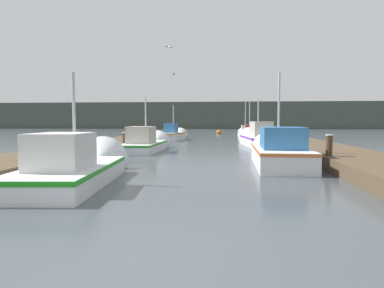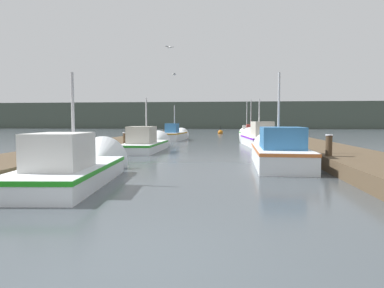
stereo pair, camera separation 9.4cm
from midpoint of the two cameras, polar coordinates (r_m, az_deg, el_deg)
name	(u,v)px [view 2 (the right image)]	position (r m, az deg, el deg)	size (l,w,h in m)	color
ground_plane	(127,267)	(4.11, -10.03, -19.53)	(200.00, 200.00, 0.00)	#3D4449
dock_left	(113,145)	(20.78, -12.94, -0.10)	(2.75, 40.00, 0.45)	#4C3D2B
dock_right	(308,146)	(20.20, 18.93, -0.33)	(2.75, 40.00, 0.45)	#4C3D2B
distant_shore_ridge	(222,116)	(78.48, 5.08, 4.69)	(120.00, 16.00, 5.57)	#424C42
fishing_boat_0	(79,166)	(9.85, -18.13, -3.53)	(2.25, 5.60, 3.49)	silver
fishing_boat_1	(277,151)	(13.34, 14.25, -1.15)	(1.90, 6.01, 3.90)	silver
fishing_boat_2	(148,143)	(19.32, -7.19, 0.17)	(1.70, 6.16, 3.43)	silver
fishing_boat_3	(258,138)	(23.57, 11.01, 0.97)	(2.35, 6.55, 3.61)	silver
fishing_boat_4	(175,135)	(29.20, -2.73, 1.54)	(1.85, 5.33, 3.29)	silver
fishing_boat_5	(250,134)	(32.84, 9.81, 1.64)	(1.45, 4.59, 4.03)	silver
fishing_boat_6	(246,133)	(37.34, 9.12, 1.83)	(1.52, 4.75, 4.23)	silver
mooring_piling_0	(126,142)	(18.09, -10.82, 0.30)	(0.33, 0.33, 1.04)	#473523
mooring_piling_1	(329,152)	(12.31, 22.04, -1.23)	(0.24, 0.24, 1.18)	#473523
channel_buoy	(220,132)	(43.44, 4.81, 1.93)	(0.63, 0.63, 1.13)	#BF6513
seagull_lead	(174,74)	(23.89, -2.89, 11.50)	(0.31, 0.56, 0.12)	white
seagull_1	(170,47)	(20.45, -3.61, 15.80)	(0.50, 0.44, 0.12)	white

